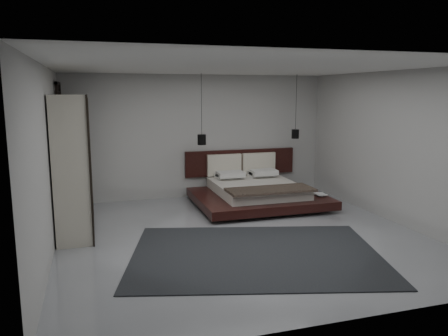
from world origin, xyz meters
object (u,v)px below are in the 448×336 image
object	(u,v)px
bed	(256,191)
wardrobe	(73,162)
rug	(256,254)
lattice_screen	(62,148)
pendant_right	(295,134)
pendant_left	(202,139)

from	to	relation	value
bed	wardrobe	xyz separation A→B (m)	(-3.69, -0.57, 0.90)
bed	rug	world-z (taller)	bed
lattice_screen	pendant_right	size ratio (longest dim) A/B	1.80
pendant_right	lattice_screen	bearing A→B (deg)	178.59
pendant_left	pendant_right	size ratio (longest dim) A/B	1.05
pendant_left	rug	world-z (taller)	pendant_left
lattice_screen	wardrobe	bearing A→B (deg)	-77.17
bed	pendant_right	xyz separation A→B (m)	(1.10, 0.41, 1.19)
bed	wardrobe	bearing A→B (deg)	-171.28
lattice_screen	rug	bearing A→B (deg)	-49.72
pendant_right	rug	bearing A→B (deg)	-124.06
bed	pendant_left	size ratio (longest dim) A/B	1.78
rug	pendant_right	bearing A→B (deg)	55.94
pendant_left	rug	size ratio (longest dim) A/B	0.41
lattice_screen	rug	world-z (taller)	lattice_screen
rug	pendant_left	bearing A→B (deg)	90.23
lattice_screen	pendant_left	xyz separation A→B (m)	(2.84, -0.12, 0.11)
bed	pendant_left	world-z (taller)	pendant_left
pendant_right	rug	size ratio (longest dim) A/B	0.39
lattice_screen	rug	xyz separation A→B (m)	(2.85, -3.37, -1.29)
pendant_left	pendant_right	xyz separation A→B (m)	(2.21, 0.00, 0.06)
lattice_screen	pendant_right	bearing A→B (deg)	-1.41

